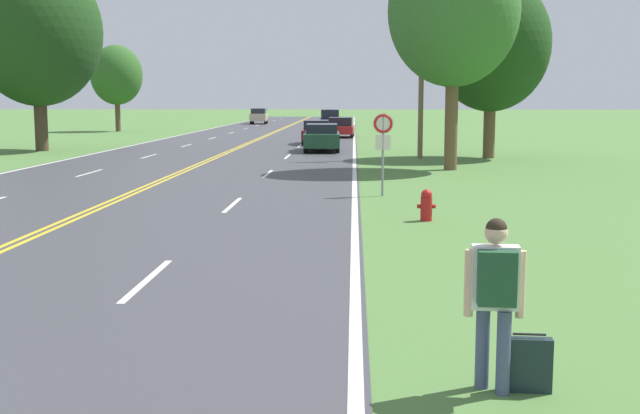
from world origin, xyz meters
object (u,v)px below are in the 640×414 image
at_px(car_champagne_suv_receding, 259,116).
at_px(hitchhiker_person, 495,287).
at_px(tree_right_cluster, 116,75).
at_px(traffic_sign, 383,134).
at_px(car_maroon_sedan_approaching, 316,132).
at_px(tree_behind_sign, 492,44).
at_px(tree_mid_treeline, 454,11).
at_px(car_red_sedan_mid_near, 341,127).
at_px(car_dark_green_sedan_nearest, 322,137).
at_px(tree_left_verge, 37,32).
at_px(car_dark_blue_van_mid_far, 330,118).
at_px(fire_hydrant, 426,205).
at_px(suitcase, 528,365).

bearing_deg(car_champagne_suv_receding, hitchhiker_person, -173.92).
relative_size(tree_right_cluster, car_champagne_suv_receding, 1.68).
height_order(traffic_sign, car_champagne_suv_receding, traffic_sign).
distance_m(tree_right_cluster, car_maroon_sedan_approaching, 26.37).
distance_m(tree_behind_sign, tree_mid_treeline, 7.09).
distance_m(hitchhiker_person, tree_right_cluster, 65.27).
height_order(tree_right_cluster, car_red_sedan_mid_near, tree_right_cluster).
distance_m(tree_right_cluster, car_dark_green_sedan_nearest, 31.85).
height_order(traffic_sign, car_dark_green_sedan_nearest, traffic_sign).
height_order(tree_left_verge, car_maroon_sedan_approaching, tree_left_verge).
distance_m(tree_right_cluster, car_dark_blue_van_mid_far, 20.43).
bearing_deg(car_champagne_suv_receding, fire_hydrant, -172.37).
distance_m(hitchhiker_person, tree_left_verge, 40.46).
xyz_separation_m(car_dark_green_sedan_nearest, car_maroon_sedan_approaching, (-0.61, 6.72, 0.01)).
distance_m(car_dark_green_sedan_nearest, car_champagne_suv_receding, 46.85).
bearing_deg(fire_hydrant, car_maroon_sedan_approaching, 97.34).
height_order(car_red_sedan_mid_near, car_dark_blue_van_mid_far, car_dark_blue_van_mid_far).
relative_size(tree_behind_sign, car_dark_blue_van_mid_far, 1.77).
bearing_deg(tree_right_cluster, car_champagne_suv_receding, 64.38).
height_order(hitchhiker_person, car_dark_green_sedan_nearest, hitchhiker_person).
xyz_separation_m(hitchhiker_person, car_red_sedan_mid_near, (-2.35, 51.61, -0.31)).
bearing_deg(tree_behind_sign, car_maroon_sedan_approaching, 128.04).
bearing_deg(tree_left_verge, car_red_sedan_mid_near, 44.82).
relative_size(fire_hydrant, tree_behind_sign, 0.09).
distance_m(car_dark_blue_van_mid_far, car_champagne_suv_receding, 14.57).
relative_size(car_dark_green_sedan_nearest, car_dark_blue_van_mid_far, 0.97).
bearing_deg(car_red_sedan_mid_near, car_dark_green_sedan_nearest, -0.80).
distance_m(suitcase, tree_behind_sign, 32.08).
bearing_deg(tree_left_verge, car_dark_blue_van_mid_far, 66.77).
distance_m(tree_left_verge, car_dark_blue_van_mid_far, 37.78).
bearing_deg(hitchhiker_person, tree_behind_sign, -5.37).
distance_m(car_dark_green_sedan_nearest, car_red_sedan_mid_near, 15.68).
distance_m(suitcase, tree_mid_treeline, 25.57).
height_order(tree_behind_sign, car_maroon_sedan_approaching, tree_behind_sign).
distance_m(car_dark_green_sedan_nearest, car_maroon_sedan_approaching, 6.75).
relative_size(suitcase, car_maroon_sedan_approaching, 0.13).
height_order(hitchhiker_person, tree_mid_treeline, tree_mid_treeline).
height_order(fire_hydrant, car_red_sedan_mid_near, car_red_sedan_mid_near).
height_order(tree_mid_treeline, car_dark_blue_van_mid_far, tree_mid_treeline).
bearing_deg(tree_right_cluster, tree_mid_treeline, -56.33).
bearing_deg(tree_right_cluster, tree_left_verge, -82.51).
relative_size(tree_mid_treeline, tree_right_cluster, 1.25).
xyz_separation_m(tree_left_verge, car_dark_blue_van_mid_far, (14.74, 34.35, -5.46)).
xyz_separation_m(suitcase, fire_hydrant, (-0.01, 11.09, 0.11)).
height_order(tree_behind_sign, car_dark_blue_van_mid_far, tree_behind_sign).
xyz_separation_m(tree_mid_treeline, tree_right_cluster, (-24.36, 36.58, -1.43)).
height_order(tree_behind_sign, tree_mid_treeline, tree_mid_treeline).
bearing_deg(car_maroon_sedan_approaching, suitcase, 4.33).
distance_m(hitchhiker_person, tree_behind_sign, 32.07).
distance_m(suitcase, fire_hydrant, 11.09).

